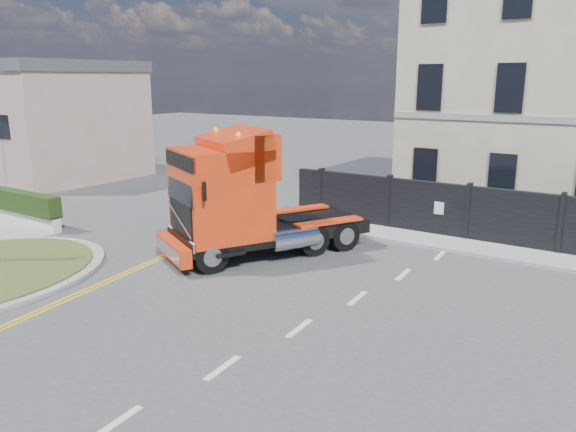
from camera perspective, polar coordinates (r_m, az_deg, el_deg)
The scene contains 6 objects.
ground at distance 15.21m, azimuth -7.53°, elevation -8.10°, with size 120.00×120.00×0.00m, color #424244.
seaside_bldg_pink at distance 35.40m, azimuth -22.85°, elevation 8.45°, with size 8.00×8.00×6.00m, color #C19E96.
seaside_bldg_cream at distance 43.28m, azimuth -26.54°, elevation 8.20°, with size 9.00×8.00×5.00m, color beige.
hoarding_fence at distance 20.28m, azimuth 24.71°, elevation -0.72°, with size 18.80×0.25×2.00m.
pavement_far at distance 19.74m, azimuth 22.42°, elevation -3.70°, with size 20.00×1.60×0.12m, color gray.
truck at distance 17.98m, azimuth -4.94°, elevation 1.40°, with size 5.31×7.08×4.01m.
Camera 1 is at (9.41, -10.53, 5.64)m, focal length 35.00 mm.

